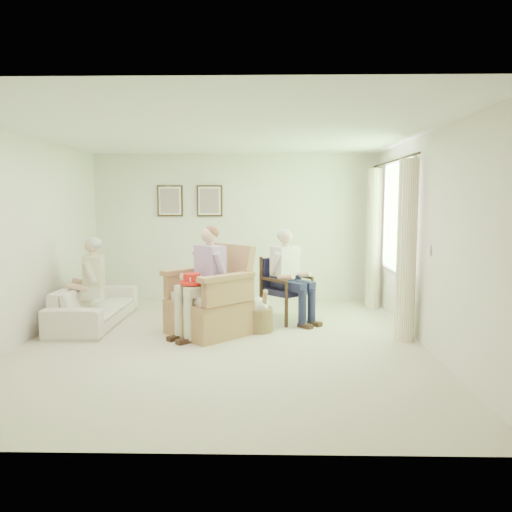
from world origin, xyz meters
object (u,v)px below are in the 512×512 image
wicker_armchair (209,306)px  hatbox (258,314)px  sofa (95,304)px  person_sofa (90,277)px  person_dark (287,269)px  person_wicker (207,273)px  red_hat (192,280)px  wood_armchair (286,286)px

wicker_armchair → hatbox: bearing=55.5°
sofa → person_sofa: size_ratio=1.57×
sofa → person_dark: 2.85m
person_wicker → red_hat: size_ratio=4.64×
wicker_armchair → person_dark: (1.07, 0.64, 0.41)m
red_hat → sofa: bearing=152.9°
wood_armchair → hatbox: wood_armchair is taller
sofa → person_wicker: 1.94m
red_hat → wood_armchair: bearing=40.7°
hatbox → wood_armchair: bearing=58.2°
wicker_armchair → person_sofa: size_ratio=0.96×
sofa → person_sofa: bearing=180.0°
hatbox → person_sofa: bearing=174.2°
person_dark → hatbox: (-0.42, -0.52, -0.55)m
wood_armchair → red_hat: size_ratio=3.04×
red_hat → person_wicker: bearing=34.0°
person_dark → red_hat: (-1.26, -0.92, -0.01)m
sofa → person_wicker: size_ratio=1.37×
sofa → person_dark: size_ratio=1.45×
sofa → person_wicker: person_wicker is taller
hatbox → sofa: bearing=170.7°
red_hat → hatbox: (0.84, 0.40, -0.53)m
wicker_armchair → person_dark: 1.32m
sofa → wicker_armchair: bearing=-106.5°
wood_armchair → sofa: 2.83m
sofa → hatbox: size_ratio=3.18×
person_sofa → red_hat: size_ratio=4.04×
wicker_armchair → hatbox: size_ratio=1.94×
person_dark → person_sofa: 2.82m
wicker_armchair → wood_armchair: 1.34m
sofa → person_dark: (2.80, 0.13, 0.50)m
person_sofa → red_hat: person_sofa is taller
person_sofa → wicker_armchair: bearing=68.2°
wicker_armchair → wood_armchair: size_ratio=1.28×
wood_armchair → person_sofa: 2.84m
wicker_armchair → hatbox: 0.68m
person_wicker → person_sofa: (-1.73, 0.52, -0.15)m
red_hat → hatbox: 1.07m
person_sofa → hatbox: 2.44m
sofa → hatbox: bearing=-99.3°
person_wicker → hatbox: 0.94m
sofa → person_sofa: (-0.00, -0.15, 0.41)m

